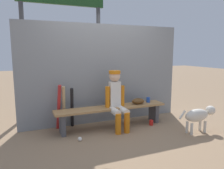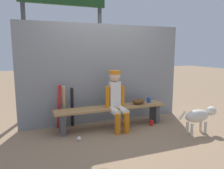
# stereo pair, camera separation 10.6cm
# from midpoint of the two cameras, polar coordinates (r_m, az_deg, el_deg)

# --- Properties ---
(ground_plane) EXTENTS (30.00, 30.00, 0.00)m
(ground_plane) POSITION_cam_midpoint_polar(r_m,az_deg,el_deg) (4.42, -0.70, -11.34)
(ground_plane) COLOR #937556
(chainlink_fence) EXTENTS (3.56, 0.03, 2.09)m
(chainlink_fence) POSITION_cam_midpoint_polar(r_m,az_deg,el_deg) (4.58, -2.72, 2.83)
(chainlink_fence) COLOR gray
(chainlink_fence) RESTS_ON ground_plane
(dugout_bench) EXTENTS (2.29, 0.36, 0.43)m
(dugout_bench) POSITION_cam_midpoint_polar(r_m,az_deg,el_deg) (4.32, -0.71, -7.18)
(dugout_bench) COLOR #AD7F4C
(dugout_bench) RESTS_ON ground_plane
(player_seated) EXTENTS (0.41, 0.55, 1.16)m
(player_seated) POSITION_cam_midpoint_polar(r_m,az_deg,el_deg) (4.17, 0.56, -3.65)
(player_seated) COLOR silver
(player_seated) RESTS_ON ground_plane
(baseball_glove) EXTENTS (0.28, 0.20, 0.12)m
(baseball_glove) POSITION_cam_midpoint_polar(r_m,az_deg,el_deg) (4.53, 6.36, -4.44)
(baseball_glove) COLOR #593819
(baseball_glove) RESTS_ON dugout_bench
(bat_aluminum_black) EXTENTS (0.10, 0.27, 0.83)m
(bat_aluminum_black) POSITION_cam_midpoint_polar(r_m,az_deg,el_deg) (4.35, -11.36, -6.11)
(bat_aluminum_black) COLOR black
(bat_aluminum_black) RESTS_ON ground_plane
(bat_wood_natural) EXTENTS (0.09, 0.21, 0.86)m
(bat_wood_natural) POSITION_cam_midpoint_polar(r_m,az_deg,el_deg) (4.35, -13.46, -5.97)
(bat_wood_natural) COLOR tan
(bat_wood_natural) RESTS_ON ground_plane
(bat_aluminum_red) EXTENTS (0.11, 0.27, 0.91)m
(bat_aluminum_red) POSITION_cam_midpoint_polar(r_m,az_deg,el_deg) (4.28, -14.78, -5.95)
(bat_aluminum_red) COLOR #B22323
(bat_aluminum_red) RESTS_ON ground_plane
(baseball) EXTENTS (0.07, 0.07, 0.07)m
(baseball) POSITION_cam_midpoint_polar(r_m,az_deg,el_deg) (3.82, -9.39, -14.23)
(baseball) COLOR white
(baseball) RESTS_ON ground_plane
(cup_on_ground) EXTENTS (0.08, 0.08, 0.11)m
(cup_on_ground) POSITION_cam_midpoint_polar(r_m,az_deg,el_deg) (4.58, 9.81, -10.01)
(cup_on_ground) COLOR red
(cup_on_ground) RESTS_ON ground_plane
(cup_on_bench) EXTENTS (0.08, 0.08, 0.11)m
(cup_on_bench) POSITION_cam_midpoint_polar(r_m,az_deg,el_deg) (4.69, 9.03, -4.08)
(cup_on_bench) COLOR #1E47AD
(cup_on_bench) RESTS_ON dugout_bench
(scoreboard) EXTENTS (2.31, 0.27, 3.71)m
(scoreboard) POSITION_cam_midpoint_polar(r_m,az_deg,el_deg) (5.49, -13.17, 20.12)
(scoreboard) COLOR #3F3F42
(scoreboard) RESTS_ON ground_plane
(dog) EXTENTS (0.84, 0.20, 0.49)m
(dog) POSITION_cam_midpoint_polar(r_m,az_deg,el_deg) (4.35, 21.64, -7.65)
(dog) COLOR beige
(dog) RESTS_ON ground_plane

